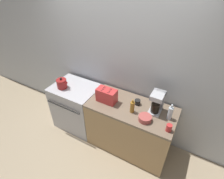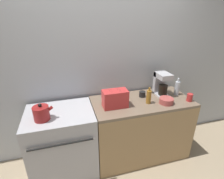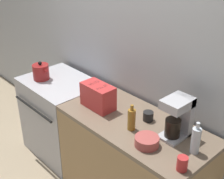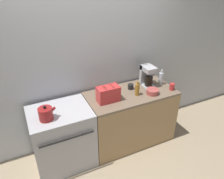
{
  "view_description": "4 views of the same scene",
  "coord_description": "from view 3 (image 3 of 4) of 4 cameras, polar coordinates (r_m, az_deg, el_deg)",
  "views": [
    {
      "loc": [
        1.16,
        -1.52,
        2.64
      ],
      "look_at": [
        0.1,
        0.4,
        1.03
      ],
      "focal_mm": 28.0,
      "sensor_mm": 36.0,
      "label": 1
    },
    {
      "loc": [
        -0.48,
        -1.56,
        1.97
      ],
      "look_at": [
        0.07,
        0.38,
        1.07
      ],
      "focal_mm": 28.0,
      "sensor_mm": 36.0,
      "label": 2
    },
    {
      "loc": [
        1.92,
        -1.27,
        2.3
      ],
      "look_at": [
        0.1,
        0.41,
        1.02
      ],
      "focal_mm": 50.0,
      "sensor_mm": 36.0,
      "label": 3
    },
    {
      "loc": [
        -0.97,
        -2.06,
        2.51
      ],
      "look_at": [
        0.18,
        0.36,
        0.99
      ],
      "focal_mm": 35.0,
      "sensor_mm": 36.0,
      "label": 4
    }
  ],
  "objects": [
    {
      "name": "cup_black",
      "position": [
        2.59,
        6.63,
        -4.86
      ],
      "size": [
        0.09,
        0.09,
        0.08
      ],
      "color": "black",
      "rests_on": "counter_block"
    },
    {
      "name": "wall_back",
      "position": [
        2.93,
        2.85,
        7.34
      ],
      "size": [
        8.0,
        0.05,
        2.6
      ],
      "color": "silver",
      "rests_on": "ground_plane"
    },
    {
      "name": "coffee_maker",
      "position": [
        2.38,
        11.99,
        -4.75
      ],
      "size": [
        0.17,
        0.23,
        0.33
      ],
      "color": "#B7B7BC",
      "rests_on": "counter_block"
    },
    {
      "name": "bottle_clear",
      "position": [
        2.27,
        15.06,
        -8.92
      ],
      "size": [
        0.07,
        0.07,
        0.25
      ],
      "color": "silver",
      "rests_on": "counter_block"
    },
    {
      "name": "bottle_amber",
      "position": [
        2.44,
        3.6,
        -5.45
      ],
      "size": [
        0.06,
        0.06,
        0.22
      ],
      "color": "#9E6B23",
      "rests_on": "counter_block"
    },
    {
      "name": "kettle",
      "position": [
        3.35,
        -12.86,
        3.18
      ],
      "size": [
        0.21,
        0.17,
        0.2
      ],
      "color": "maroon",
      "rests_on": "stove"
    },
    {
      "name": "toaster",
      "position": [
        2.73,
        -2.57,
        -1.22
      ],
      "size": [
        0.31,
        0.17,
        0.22
      ],
      "color": "red",
      "rests_on": "counter_block"
    },
    {
      "name": "stove",
      "position": [
        3.5,
        -9.09,
        -4.87
      ],
      "size": [
        0.8,
        0.66,
        0.89
      ],
      "color": "#B7B7BC",
      "rests_on": "ground_plane"
    },
    {
      "name": "bowl",
      "position": [
        2.31,
        6.39,
        -9.39
      ],
      "size": [
        0.18,
        0.18,
        0.07
      ],
      "color": "#B24C47",
      "rests_on": "counter_block"
    },
    {
      "name": "counter_block",
      "position": [
        2.84,
        3.94,
        -13.56
      ],
      "size": [
        1.33,
        0.65,
        0.89
      ],
      "color": "tan",
      "rests_on": "ground_plane"
    },
    {
      "name": "cup_red",
      "position": [
        2.14,
        12.72,
        -13.08
      ],
      "size": [
        0.07,
        0.07,
        0.1
      ],
      "color": "red",
      "rests_on": "counter_block"
    }
  ]
}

